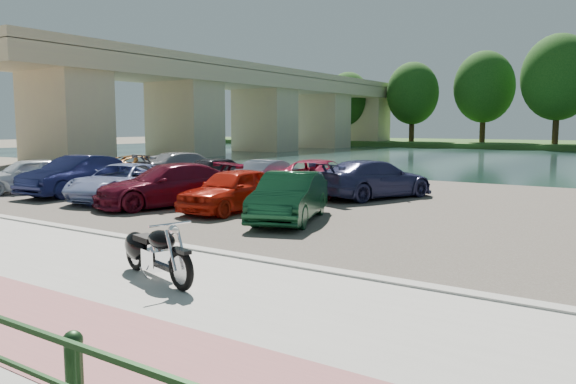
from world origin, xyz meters
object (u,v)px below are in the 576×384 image
(motorcycle, at_px, (151,251))
(car_1, at_px, (77,175))
(car_2, at_px, (123,182))
(car_0, at_px, (27,175))

(motorcycle, relative_size, car_1, 0.50)
(motorcycle, relative_size, car_2, 0.48)
(car_0, height_order, car_2, car_0)
(motorcycle, xyz_separation_m, car_0, (-14.08, 6.29, 0.17))
(motorcycle, bearing_deg, car_2, 158.73)
(car_1, bearing_deg, motorcycle, -36.07)
(car_1, height_order, car_2, car_1)
(car_0, xyz_separation_m, car_1, (2.47, 0.54, 0.06))
(car_1, bearing_deg, car_2, -6.36)
(car_2, bearing_deg, car_0, 171.14)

